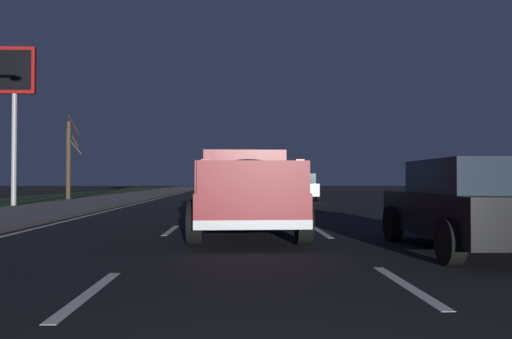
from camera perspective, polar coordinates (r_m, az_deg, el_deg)
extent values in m
plane|color=black|center=(28.87, -1.72, -3.50)|extent=(144.00, 144.00, 0.00)
cube|color=slate|center=(29.77, -16.24, -3.27)|extent=(108.00, 4.00, 0.12)
cube|color=#1E3819|center=(31.37, -25.15, -3.20)|extent=(108.00, 6.00, 0.01)
cube|color=silver|center=(6.35, 16.04, -12.00)|extent=(2.40, 0.14, 0.01)
cube|color=silver|center=(12.12, 7.15, -6.79)|extent=(2.40, 0.14, 0.01)
cube|color=silver|center=(17.52, 4.27, -5.04)|extent=(2.40, 0.14, 0.01)
cube|color=silver|center=(23.29, 2.69, -4.06)|extent=(2.40, 0.14, 0.01)
cube|color=silver|center=(29.19, 1.72, -3.46)|extent=(2.40, 0.14, 0.01)
cube|color=silver|center=(35.03, 1.08, -3.07)|extent=(2.40, 0.14, 0.01)
cube|color=silver|center=(40.40, 0.66, -2.81)|extent=(2.40, 0.14, 0.01)
cube|color=silver|center=(47.00, 0.28, -2.57)|extent=(2.40, 0.14, 0.01)
cube|color=silver|center=(52.63, 0.02, -2.41)|extent=(2.40, 0.14, 0.01)
cube|color=silver|center=(59.13, -0.21, -2.27)|extent=(2.40, 0.14, 0.01)
cube|color=silver|center=(64.77, -0.37, -2.16)|extent=(2.40, 0.14, 0.01)
cube|color=silver|center=(69.94, -0.50, -2.09)|extent=(2.40, 0.14, 0.01)
cube|color=silver|center=(76.88, -0.64, -2.00)|extent=(2.40, 0.14, 0.01)
cube|color=silver|center=(82.63, -0.74, -1.93)|extent=(2.40, 0.14, 0.01)
cube|color=silver|center=(5.96, -17.74, -12.71)|extent=(2.40, 0.14, 0.01)
cube|color=silver|center=(12.66, -9.25, -6.54)|extent=(2.40, 0.14, 0.01)
cube|color=silver|center=(18.97, -6.84, -4.73)|extent=(2.40, 0.14, 0.01)
cube|color=silver|center=(24.86, -5.71, -3.87)|extent=(2.40, 0.14, 0.01)
cube|color=silver|center=(30.28, -5.06, -3.37)|extent=(2.40, 0.14, 0.01)
cube|color=silver|center=(37.25, -4.50, -2.95)|extent=(2.40, 0.14, 0.01)
cube|color=silver|center=(42.59, -4.19, -2.72)|extent=(2.40, 0.14, 0.01)
cube|color=silver|center=(48.13, -3.95, -2.53)|extent=(2.40, 0.14, 0.01)
cube|color=silver|center=(54.78, -3.72, -2.36)|extent=(2.40, 0.14, 0.01)
cube|color=silver|center=(60.52, -3.57, -2.24)|extent=(2.40, 0.14, 0.01)
cube|color=silver|center=(66.49, -3.43, -2.13)|extent=(2.40, 0.14, 0.01)
cube|color=silver|center=(72.56, -3.32, -2.05)|extent=(2.40, 0.14, 0.01)
cube|color=silver|center=(78.45, -3.23, -1.98)|extent=(2.40, 0.14, 0.01)
cube|color=silver|center=(29.29, -11.87, -3.43)|extent=(108.00, 0.14, 0.01)
cube|color=maroon|center=(11.45, -1.17, -3.79)|extent=(5.46, 2.18, 0.60)
cube|color=maroon|center=(12.62, -1.43, -0.14)|extent=(2.22, 1.91, 0.90)
cube|color=#1E2833|center=(11.58, -1.20, 0.20)|extent=(0.09, 1.44, 0.50)
cube|color=maroon|center=(10.35, -6.08, -0.86)|extent=(3.02, 0.18, 0.56)
cube|color=maroon|center=(10.45, 4.28, -0.87)|extent=(3.02, 0.18, 0.56)
cube|color=maroon|center=(8.78, -0.32, -0.83)|extent=(0.14, 1.88, 0.56)
cube|color=silver|center=(8.81, -0.32, -6.04)|extent=(0.19, 2.00, 0.16)
cube|color=red|center=(8.78, -5.55, 0.48)|extent=(0.06, 0.14, 0.20)
cube|color=red|center=(8.88, 4.83, 0.46)|extent=(0.06, 0.14, 0.20)
ellipsoid|color=#193823|center=(10.36, -0.88, -0.65)|extent=(2.64, 1.60, 0.64)
sphere|color=silver|center=(10.84, -2.92, -1.41)|extent=(0.40, 0.40, 0.40)
sphere|color=beige|center=(9.78, 1.07, -1.56)|extent=(0.34, 0.34, 0.34)
cylinder|color=black|center=(13.23, -5.89, -4.51)|extent=(0.84, 0.28, 0.84)
cylinder|color=black|center=(13.32, 2.77, -4.49)|extent=(0.84, 0.28, 0.84)
cylinder|color=black|center=(9.68, -6.60, -5.76)|extent=(0.84, 0.28, 0.84)
cylinder|color=black|center=(9.80, 5.22, -5.71)|extent=(0.84, 0.28, 0.84)
cube|color=#9E845B|center=(41.66, -1.69, -1.89)|extent=(4.43, 1.87, 0.70)
cube|color=#1E2833|center=(41.40, -1.69, -1.03)|extent=(2.49, 1.62, 0.56)
cylinder|color=black|center=(43.17, -2.87, -2.25)|extent=(0.68, 0.22, 0.68)
cylinder|color=black|center=(43.16, -0.48, -2.25)|extent=(0.68, 0.22, 0.68)
cylinder|color=black|center=(40.18, -3.00, -2.34)|extent=(0.68, 0.22, 0.68)
cylinder|color=black|center=(40.17, -0.43, -2.34)|extent=(0.68, 0.22, 0.68)
cube|color=red|center=(39.51, -1.72, -1.86)|extent=(0.11, 1.51, 0.10)
cube|color=#B2B5BA|center=(30.82, 4.74, -2.17)|extent=(4.44, 1.90, 0.70)
cube|color=#1E2833|center=(30.56, 4.78, -1.00)|extent=(2.50, 1.64, 0.56)
cylinder|color=black|center=(32.24, 2.89, -2.64)|extent=(0.68, 0.22, 0.68)
cylinder|color=black|center=(32.41, 6.07, -2.63)|extent=(0.68, 0.22, 0.68)
cylinder|color=black|center=(29.26, 3.26, -2.80)|extent=(0.68, 0.22, 0.68)
cylinder|color=black|center=(29.44, 6.77, -2.78)|extent=(0.68, 0.22, 0.68)
cube|color=red|center=(28.68, 5.15, -2.15)|extent=(0.11, 1.51, 0.10)
cube|color=black|center=(9.57, 22.23, -4.48)|extent=(4.45, 1.93, 0.70)
cube|color=#1E2833|center=(9.32, 22.79, -0.70)|extent=(2.51, 1.66, 0.56)
cylinder|color=black|center=(10.71, 14.66, -5.71)|extent=(0.68, 0.22, 0.68)
cylinder|color=black|center=(11.31, 23.53, -5.41)|extent=(0.68, 0.22, 0.68)
cylinder|color=black|center=(7.88, 20.37, -7.36)|extent=(0.68, 0.22, 0.68)
cylinder|color=#99999E|center=(27.00, -24.81, 4.32)|extent=(0.24, 0.24, 7.42)
cube|color=maroon|center=(27.37, -24.77, 9.77)|extent=(0.24, 1.90, 2.20)
cube|color=black|center=(27.25, -24.87, 9.82)|extent=(0.04, 1.60, 1.87)
cylinder|color=#423323|center=(34.25, -19.73, 0.96)|extent=(0.28, 0.28, 4.80)
cylinder|color=#423323|center=(35.02, -19.21, 4.56)|extent=(1.43, 0.33, 1.16)
cylinder|color=#423323|center=(34.30, -19.09, 2.38)|extent=(0.30, 0.80, 1.00)
cylinder|color=#423323|center=(34.64, -19.28, 3.25)|extent=(0.82, 0.44, 1.02)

